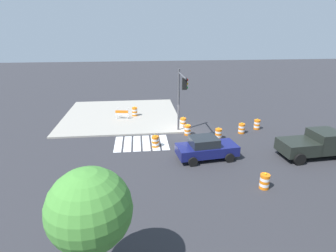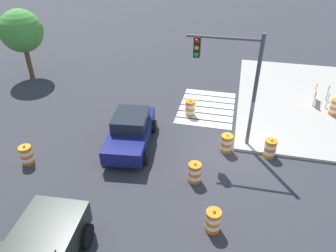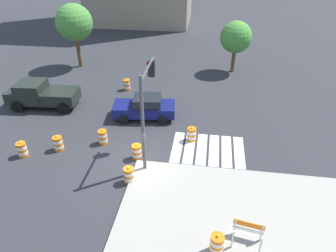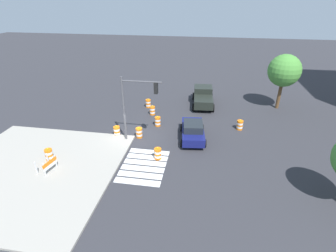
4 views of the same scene
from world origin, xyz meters
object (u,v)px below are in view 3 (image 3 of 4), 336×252
(traffic_barrel_median_far, at_px, (22,149))
(traffic_barrel_lane_center, at_px, (127,85))
(street_tree_streetside_near, at_px, (236,37))
(pickup_truck, at_px, (40,94))
(traffic_barrel_opposite_curb, at_px, (129,175))
(traffic_barrel_far_curb, at_px, (137,152))
(traffic_light_pole, at_px, (146,98))
(traffic_barrel_crosswalk_end, at_px, (58,143))
(street_tree_streetside_mid, at_px, (74,23))
(traffic_barrel_near_corner, at_px, (103,137))
(traffic_barrel_median_near, at_px, (192,134))
(construction_barricade, at_px, (248,231))
(sports_car, at_px, (145,107))
(traffic_barrel_on_sidewalk, at_px, (217,244))

(traffic_barrel_median_far, xyz_separation_m, traffic_barrel_lane_center, (3.77, 9.64, 0.00))
(street_tree_streetside_near, bearing_deg, pickup_truck, -148.03)
(traffic_barrel_opposite_curb, relative_size, street_tree_streetside_near, 0.22)
(traffic_barrel_far_curb, bearing_deg, pickup_truck, 148.71)
(traffic_light_pole, xyz_separation_m, street_tree_streetside_near, (5.24, 14.10, -0.68))
(traffic_light_pole, bearing_deg, traffic_barrel_far_curb, -166.06)
(traffic_barrel_crosswalk_end, height_order, traffic_light_pole, traffic_light_pole)
(traffic_barrel_median_far, distance_m, street_tree_streetside_mid, 14.80)
(traffic_barrel_lane_center, bearing_deg, street_tree_streetside_mid, 142.32)
(pickup_truck, bearing_deg, traffic_barrel_near_corner, -33.33)
(traffic_barrel_crosswalk_end, xyz_separation_m, traffic_barrel_median_near, (7.88, 2.14, 0.00))
(traffic_barrel_far_curb, bearing_deg, traffic_barrel_median_near, 37.12)
(construction_barricade, height_order, street_tree_streetside_near, street_tree_streetside_near)
(pickup_truck, xyz_separation_m, traffic_barrel_far_curb, (8.59, -5.22, -0.52))
(sports_car, height_order, pickup_truck, pickup_truck)
(traffic_barrel_far_curb, bearing_deg, traffic_barrel_on_sidewalk, -50.91)
(traffic_barrel_median_far, bearing_deg, traffic_barrel_opposite_curb, -10.77)
(traffic_barrel_median_near, bearing_deg, sports_car, 145.44)
(pickup_truck, height_order, traffic_barrel_far_curb, pickup_truck)
(traffic_barrel_opposite_curb, relative_size, traffic_barrel_on_sidewalk, 1.00)
(traffic_barrel_opposite_curb, bearing_deg, street_tree_streetside_near, 70.25)
(traffic_barrel_on_sidewalk, bearing_deg, pickup_truck, 140.42)
(traffic_barrel_lane_center, xyz_separation_m, street_tree_streetside_mid, (-5.87, 4.53, 3.73))
(traffic_barrel_lane_center, height_order, street_tree_streetside_mid, street_tree_streetside_mid)
(traffic_barrel_far_curb, distance_m, traffic_barrel_opposite_curb, 2.03)
(traffic_barrel_far_curb, bearing_deg, street_tree_streetside_near, 67.51)
(pickup_truck, distance_m, traffic_barrel_far_curb, 10.06)
(traffic_barrel_on_sidewalk, bearing_deg, street_tree_streetside_near, 86.41)
(sports_car, xyz_separation_m, traffic_barrel_crosswalk_end, (-4.39, -4.54, -0.36))
(traffic_barrel_near_corner, distance_m, street_tree_streetside_near, 15.77)
(traffic_barrel_median_near, bearing_deg, street_tree_streetside_mid, 136.63)
(traffic_barrel_near_corner, xyz_separation_m, traffic_light_pole, (3.11, -1.01, 3.46))
(traffic_barrel_crosswalk_end, bearing_deg, traffic_barrel_on_sidewalk, -31.57)
(traffic_barrel_on_sidewalk, xyz_separation_m, traffic_light_pole, (-3.99, 5.89, 3.31))
(traffic_barrel_lane_center, height_order, construction_barricade, construction_barricade)
(traffic_barrel_on_sidewalk, bearing_deg, sports_car, 116.30)
(traffic_barrel_on_sidewalk, bearing_deg, traffic_barrel_opposite_curb, 141.22)
(traffic_barrel_crosswalk_end, height_order, traffic_barrel_median_near, same)
(traffic_barrel_lane_center, distance_m, street_tree_streetside_mid, 8.30)
(traffic_barrel_median_near, relative_size, traffic_barrel_lane_center, 1.00)
(traffic_barrel_crosswalk_end, xyz_separation_m, traffic_light_pole, (5.54, 0.03, 3.46))
(street_tree_streetside_near, distance_m, street_tree_streetside_mid, 14.76)
(traffic_barrel_lane_center, bearing_deg, construction_barricade, -57.44)
(traffic_light_pole, bearing_deg, traffic_barrel_crosswalk_end, -179.67)
(sports_car, height_order, traffic_barrel_far_curb, sports_car)
(traffic_light_pole, bearing_deg, traffic_barrel_opposite_curb, -105.45)
(traffic_barrel_near_corner, height_order, traffic_light_pole, traffic_light_pole)
(construction_barricade, bearing_deg, traffic_barrel_near_corner, 143.65)
(traffic_barrel_far_curb, relative_size, street_tree_streetside_mid, 0.17)
(traffic_barrel_opposite_curb, distance_m, street_tree_streetside_near, 17.54)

